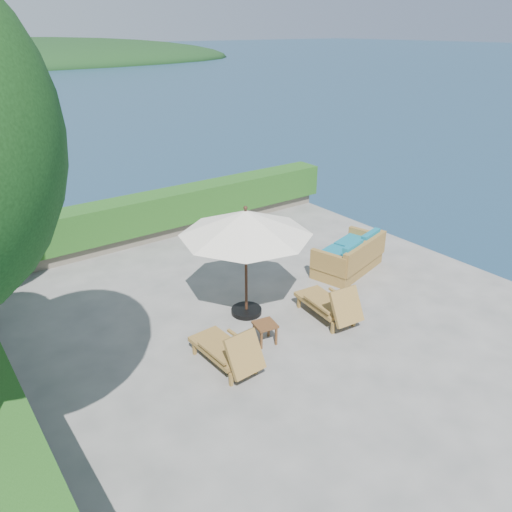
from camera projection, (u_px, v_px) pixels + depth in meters
ground at (266, 317)px, 11.02m from camera, size 12.00×12.00×0.00m
foundation at (266, 373)px, 11.68m from camera, size 12.00×12.00×3.00m
ocean at (265, 421)px, 12.28m from camera, size 600.00×600.00×0.00m
offshore_island at (13, 64)px, 128.13m from camera, size 126.00×57.60×12.60m
planter_wall_far at (154, 232)px, 15.05m from camera, size 12.00×0.60×0.36m
hedge_far at (152, 211)px, 14.77m from camera, size 12.40×0.90×1.00m
patio_umbrella at (246, 224)px, 10.27m from camera, size 3.27×3.27×2.53m
lounge_left at (228, 350)px, 9.23m from camera, size 0.78×1.64×0.93m
lounge_right at (331, 304)px, 10.75m from camera, size 0.84×1.70×0.95m
side_table at (265, 327)px, 9.97m from camera, size 0.49×0.49×0.45m
wicker_loveseat at (350, 257)px, 12.93m from camera, size 2.26×1.55×1.01m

